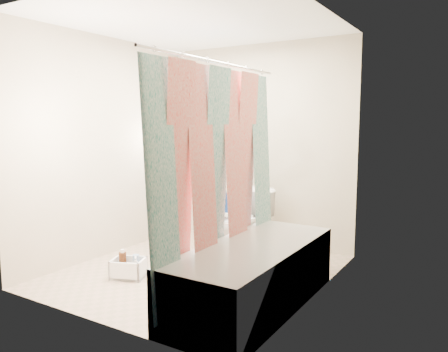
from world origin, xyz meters
The scene contains 14 objects.
floor centered at (0.00, 0.00, 0.00)m, with size 2.60×2.60×0.00m, color tan.
ceiling centered at (0.00, 0.00, 2.40)m, with size 2.40×2.60×0.02m, color white.
wall_back centered at (0.00, 1.30, 1.20)m, with size 2.40×0.02×2.40m, color tan.
wall_front centered at (0.00, -1.30, 1.20)m, with size 2.40×0.02×2.40m, color tan.
wall_left centered at (-1.20, 0.00, 1.20)m, with size 0.02×2.60×2.40m, color tan.
wall_right centered at (1.20, 0.00, 1.20)m, with size 0.02×2.60×2.40m, color tan.
bathtub centered at (0.85, -0.43, 0.27)m, with size 0.70×1.75×0.50m.
curtain_rod centered at (0.52, -0.43, 1.95)m, with size 0.02×0.02×1.90m, color silver.
shower_curtain centered at (0.52, -0.43, 1.02)m, with size 0.06×1.75×1.80m, color silver.
toilet centered at (0.08, 0.76, 0.37)m, with size 0.41×0.72×0.73m, color white.
tank_lid centered at (0.05, 0.64, 0.43)m, with size 0.45×0.20×0.03m, color white.
tank_internals centered at (0.08, 0.96, 0.72)m, with size 0.18×0.07×0.24m.
plumber centered at (-0.19, 0.47, 0.95)m, with size 0.70×0.46×1.91m, color #1025A7.
cleaning_caddy centered at (-0.45, -0.48, 0.09)m, with size 0.37×0.34×0.23m.
Camera 1 is at (2.42, -3.43, 1.48)m, focal length 35.00 mm.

